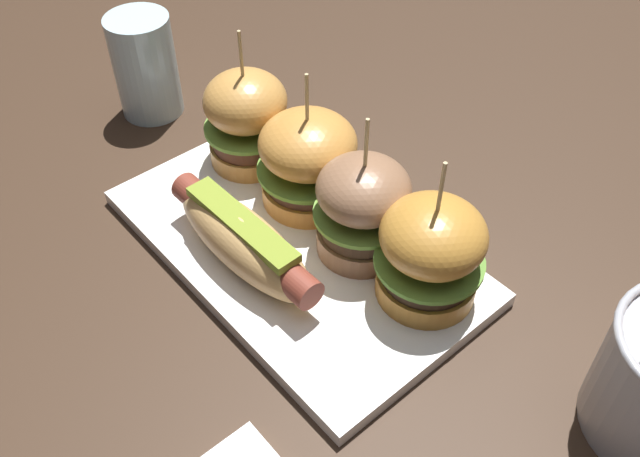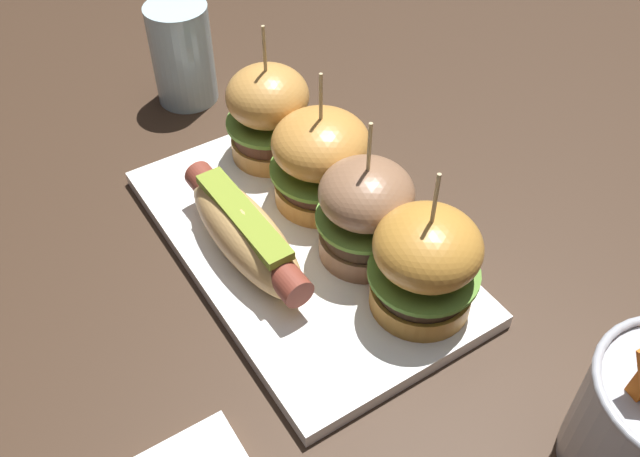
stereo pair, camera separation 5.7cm
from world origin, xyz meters
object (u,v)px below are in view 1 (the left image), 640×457
(slider_center_right, at_px, (362,208))
(slider_center_left, at_px, (308,160))
(platter_main, at_px, (296,245))
(water_glass, at_px, (145,66))
(slider_far_right, at_px, (431,252))
(hot_dog, at_px, (243,239))
(slider_far_left, at_px, (247,118))

(slider_center_right, bearing_deg, slider_center_left, 174.99)
(platter_main, relative_size, water_glass, 3.01)
(slider_center_left, bearing_deg, slider_far_right, -0.45)
(hot_dog, relative_size, slider_far_right, 1.27)
(hot_dog, relative_size, slider_far_left, 1.24)
(slider_center_right, relative_size, water_glass, 1.23)
(slider_center_right, distance_m, water_glass, 0.32)
(slider_center_right, distance_m, slider_far_right, 0.07)
(platter_main, xyz_separation_m, hot_dog, (-0.01, -0.05, 0.03))
(hot_dog, distance_m, slider_far_right, 0.16)
(platter_main, relative_size, slider_center_left, 2.48)
(hot_dog, bearing_deg, slider_center_right, 59.14)
(slider_far_left, relative_size, slider_center_left, 1.04)
(slider_center_right, height_order, slider_far_right, same)
(slider_far_left, distance_m, slider_center_left, 0.08)
(platter_main, bearing_deg, slider_center_right, 40.80)
(slider_far_right, bearing_deg, hot_dog, -143.14)
(slider_far_right, bearing_deg, platter_main, -159.29)
(platter_main, xyz_separation_m, water_glass, (-0.27, 0.02, 0.05))
(slider_center_left, relative_size, water_glass, 1.21)
(slider_far_left, distance_m, water_glass, 0.16)
(hot_dog, height_order, slider_center_left, slider_center_left)
(platter_main, height_order, slider_far_left, slider_far_left)
(hot_dog, bearing_deg, slider_far_right, 36.86)
(slider_center_left, relative_size, slider_center_right, 0.98)
(hot_dog, xyz_separation_m, slider_far_left, (-0.11, 0.09, 0.02))
(slider_far_left, xyz_separation_m, slider_center_left, (0.08, 0.01, -0.00))
(platter_main, xyz_separation_m, slider_center_right, (0.04, 0.04, 0.05))
(water_glass, bearing_deg, hot_dog, -14.09)
(slider_far_right, bearing_deg, slider_center_right, -175.42)
(water_glass, bearing_deg, slider_center_right, 3.70)
(slider_far_right, bearing_deg, slider_far_left, -178.62)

